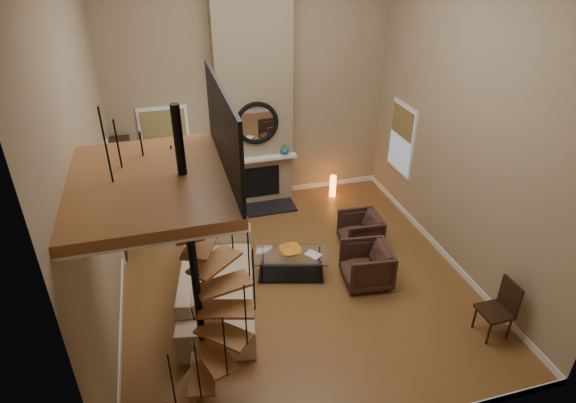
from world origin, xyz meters
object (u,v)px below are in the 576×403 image
object	(u,v)px
armchair_near	(364,230)
armchair_far	(371,265)
coffee_table	(291,262)
floor_lamp	(196,168)
hutch	(126,184)
side_chair	(501,306)
sofa	(218,278)
accent_lamp	(333,186)

from	to	relation	value
armchair_near	armchair_far	bearing A→B (deg)	-13.71
coffee_table	floor_lamp	size ratio (longest dim) A/B	0.82
floor_lamp	hutch	bearing A→B (deg)	156.02
armchair_far	coffee_table	world-z (taller)	armchair_far
side_chair	armchair_near	bearing A→B (deg)	110.89
floor_lamp	side_chair	xyz separation A→B (m)	(4.06, -4.25, -0.89)
armchair_near	coffee_table	distance (m)	1.71
hutch	armchair_far	xyz separation A→B (m)	(4.09, -3.18, -0.60)
hutch	sofa	xyz separation A→B (m)	(1.42, -2.86, -0.55)
hutch	side_chair	world-z (taller)	hutch
hutch	accent_lamp	bearing A→B (deg)	-0.35
floor_lamp	accent_lamp	bearing A→B (deg)	10.77
armchair_far	accent_lamp	xyz separation A→B (m)	(0.46, 3.15, -0.10)
hutch	side_chair	bearing A→B (deg)	-41.71
accent_lamp	armchair_far	bearing A→B (deg)	-98.22
armchair_near	accent_lamp	world-z (taller)	armchair_near
armchair_near	coffee_table	xyz separation A→B (m)	(-1.63, -0.52, -0.07)
floor_lamp	coffee_table	bearing A→B (deg)	-55.43
accent_lamp	side_chair	xyz separation A→B (m)	(0.93, -4.85, 0.28)
sofa	floor_lamp	xyz separation A→B (m)	(-0.02, 2.24, 1.02)
armchair_far	armchair_near	bearing A→B (deg)	169.73
sofa	coffee_table	bearing A→B (deg)	-69.85
coffee_table	accent_lamp	size ratio (longest dim) A/B	2.62
armchair_near	armchair_far	world-z (taller)	armchair_far
armchair_near	side_chair	bearing A→B (deg)	24.20
coffee_table	accent_lamp	bearing A→B (deg)	55.92
hutch	floor_lamp	bearing A→B (deg)	-23.98
armchair_far	coffee_table	distance (m)	1.42
armchair_far	sofa	bearing A→B (deg)	-90.07
hutch	side_chair	size ratio (longest dim) A/B	1.87
accent_lamp	side_chair	size ratio (longest dim) A/B	0.55
hutch	accent_lamp	xyz separation A→B (m)	(4.54, -0.03, -0.70)
armchair_near	armchair_far	size ratio (longest dim) A/B	0.92
floor_lamp	side_chair	distance (m)	5.95
armchair_near	floor_lamp	bearing A→B (deg)	-112.95
sofa	hutch	bearing A→B (deg)	36.75
armchair_far	coffee_table	bearing A→B (deg)	-106.31
floor_lamp	armchair_far	bearing A→B (deg)	-43.62
side_chair	armchair_far	bearing A→B (deg)	129.23
floor_lamp	accent_lamp	size ratio (longest dim) A/B	3.18
side_chair	floor_lamp	bearing A→B (deg)	133.73
coffee_table	accent_lamp	xyz separation A→B (m)	(1.76, 2.60, -0.03)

